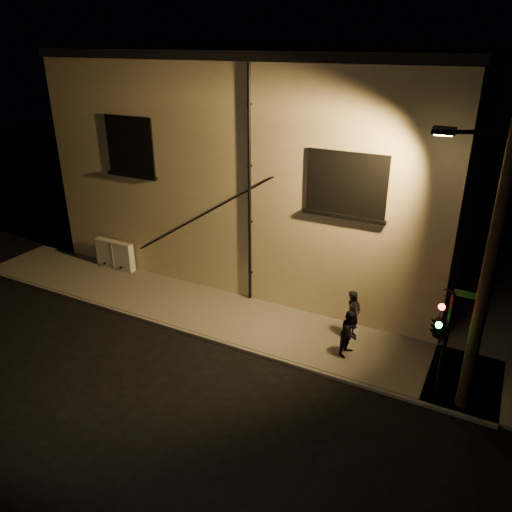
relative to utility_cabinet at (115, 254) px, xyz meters
The scene contains 8 objects.
ground 8.66m from the utility_cabinet, 18.23° to the right, with size 90.00×90.00×0.00m, color black.
sidewalk 9.59m from the utility_cabinet, 10.17° to the left, with size 21.00×16.00×0.12m.
building 8.95m from the utility_cabinet, 50.46° to the left, with size 16.20×12.23×8.80m.
utility_cabinet is the anchor object (origin of this frame).
pedestrian_a 10.61m from the utility_cabinet, ahead, with size 0.61×0.40×1.68m, color black.
pedestrian_b 10.91m from the utility_cabinet, ahead, with size 0.73×0.57×1.49m, color black.
traffic_signal 13.67m from the utility_cabinet, 10.14° to the right, with size 1.20×1.92×3.28m.
streetlamp_pole 14.74m from the utility_cabinet, ahead, with size 2.05×1.40×7.72m.
Camera 1 is at (6.13, -11.69, 9.13)m, focal length 35.00 mm.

